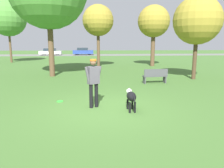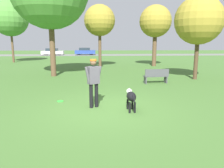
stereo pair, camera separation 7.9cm
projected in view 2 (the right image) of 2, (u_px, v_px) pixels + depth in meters
name	position (u px, v px, depth m)	size (l,w,h in m)	color
ground_plane	(104.00, 109.00, 7.67)	(120.00, 120.00, 0.00)	#426B2D
far_road_strip	(99.00, 55.00, 41.83)	(120.00, 6.00, 0.01)	slate
person	(94.00, 79.00, 7.72)	(0.62, 0.40, 1.74)	black
dog	(131.00, 97.00, 7.44)	(0.33, 1.11, 0.70)	black
frisbee	(60.00, 101.00, 8.71)	(0.25, 0.25, 0.02)	#33D838
tree_near_right	(199.00, 21.00, 13.33)	(2.96, 2.96, 5.13)	#4C3826
tree_far_left	(10.00, 18.00, 25.06)	(4.12, 4.12, 7.14)	brown
tree_mid_center	(100.00, 21.00, 19.98)	(2.85, 2.85, 5.74)	brown
tree_far_right	(155.00, 22.00, 21.14)	(3.10, 3.10, 5.91)	brown
parked_car_white	(52.00, 52.00, 41.06)	(4.08, 1.82, 1.27)	white
parked_car_blue	(85.00, 51.00, 41.43)	(3.82, 1.86, 1.38)	#284293
park_bench	(156.00, 76.00, 12.46)	(1.44, 0.56, 0.84)	#47474C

